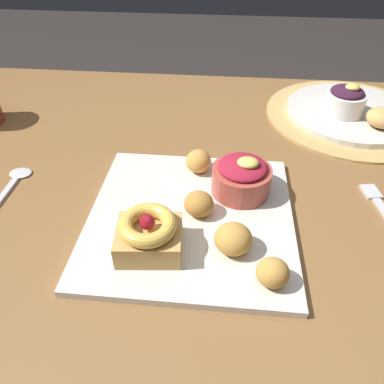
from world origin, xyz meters
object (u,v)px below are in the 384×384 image
(back_pastry, at_px, (383,118))
(fritter_back, at_px, (200,204))
(fork, at_px, (381,206))
(front_plate, at_px, (191,217))
(back_ramekin, at_px, (345,100))
(fritter_middle, at_px, (198,161))
(berry_ramekin, at_px, (242,177))
(spoon, at_px, (13,182))
(fritter_front, at_px, (233,239))
(cake_slice, at_px, (149,235))
(fritter_extra, at_px, (273,273))
(back_plate, at_px, (352,112))

(back_pastry, bearing_deg, fritter_back, -140.14)
(fritter_back, bearing_deg, fork, 10.69)
(front_plate, xyz_separation_m, back_ramekin, (0.29, 0.35, 0.04))
(fritter_middle, bearing_deg, berry_ramekin, -34.41)
(back_pastry, bearing_deg, fritter_middle, -153.21)
(berry_ramekin, xyz_separation_m, spoon, (-0.39, -0.00, -0.04))
(fritter_front, bearing_deg, fritter_back, 126.40)
(cake_slice, bearing_deg, back_ramekin, 50.65)
(berry_ramekin, height_order, back_pastry, berry_ramekin)
(front_plate, relative_size, fritter_extra, 7.42)
(back_plate, bearing_deg, back_ramekin, -148.09)
(back_plate, bearing_deg, back_pastry, -60.74)
(front_plate, distance_m, back_ramekin, 0.46)
(back_plate, relative_size, back_ramekin, 3.36)
(back_ramekin, bearing_deg, fritter_back, -129.58)
(back_ramekin, bearing_deg, back_pastry, -38.00)
(fritter_extra, height_order, spoon, fritter_extra)
(fritter_back, relative_size, back_ramekin, 0.53)
(fritter_back, bearing_deg, fritter_middle, 95.96)
(cake_slice, bearing_deg, front_plate, 56.59)
(front_plate, xyz_separation_m, fork, (0.30, 0.06, -0.00))
(fritter_back, height_order, fork, fritter_back)
(berry_ramekin, height_order, fritter_back, berry_ramekin)
(back_ramekin, bearing_deg, spoon, -154.92)
(back_ramekin, bearing_deg, front_plate, -130.49)
(berry_ramekin, height_order, fritter_extra, berry_ramekin)
(back_ramekin, distance_m, spoon, 0.67)
(fritter_middle, bearing_deg, fritter_back, -84.04)
(fritter_extra, height_order, fork, fritter_extra)
(berry_ramekin, xyz_separation_m, fritter_front, (-0.01, -0.13, -0.01))
(berry_ramekin, height_order, fork, berry_ramekin)
(fritter_extra, xyz_separation_m, back_pastry, (0.25, 0.41, 0.01))
(fritter_front, xyz_separation_m, back_plate, (0.26, 0.43, -0.02))
(fritter_middle, distance_m, fritter_back, 0.11)
(berry_ramekin, bearing_deg, back_plate, 50.36)
(back_pastry, bearing_deg, back_plate, 119.26)
(front_plate, xyz_separation_m, back_pastry, (0.36, 0.29, 0.03))
(back_plate, bearing_deg, fork, -94.31)
(fritter_front, height_order, fritter_middle, fritter_front)
(fritter_extra, relative_size, spoon, 0.33)
(back_plate, bearing_deg, fritter_extra, -113.85)
(fritter_middle, bearing_deg, front_plate, -91.00)
(front_plate, height_order, fritter_back, fritter_back)
(cake_slice, distance_m, back_plate, 0.57)
(fritter_back, distance_m, back_plate, 0.47)
(cake_slice, height_order, back_pastry, cake_slice)
(fritter_middle, height_order, fritter_extra, fritter_middle)
(cake_slice, relative_size, fritter_middle, 2.04)
(fritter_middle, xyz_separation_m, back_plate, (0.32, 0.25, -0.02))
(cake_slice, bearing_deg, berry_ramekin, 48.06)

